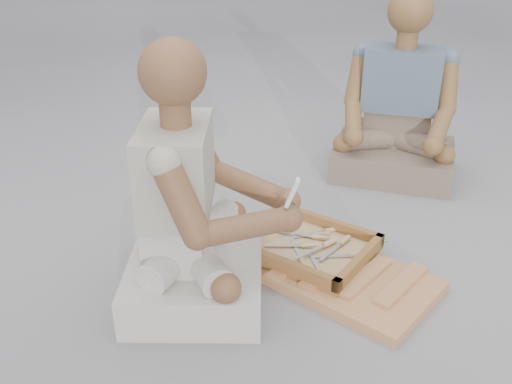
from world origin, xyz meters
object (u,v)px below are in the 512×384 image
at_px(carved_panel, 348,279).
at_px(craftsman, 193,215).
at_px(companion, 398,116).
at_px(tool_tray, 306,246).

distance_m(carved_panel, craftsman, 0.65).
height_order(craftsman, companion, companion).
distance_m(tool_tray, companion, 1.05).
bearing_deg(tool_tray, companion, 79.68).
height_order(tool_tray, craftsman, craftsman).
bearing_deg(carved_panel, craftsman, -155.49).
bearing_deg(tool_tray, craftsman, -133.78).
distance_m(craftsman, companion, 1.43).
bearing_deg(companion, carved_panel, 86.62).
xyz_separation_m(tool_tray, craftsman, (-0.33, -0.34, 0.26)).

